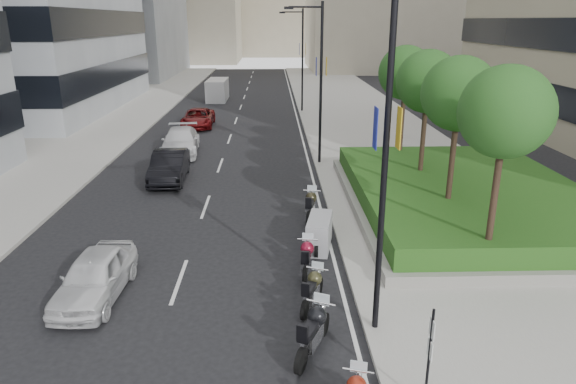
{
  "coord_description": "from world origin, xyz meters",
  "views": [
    {
      "loc": [
        1.58,
        -10.95,
        8.04
      ],
      "look_at": [
        2.13,
        7.01,
        2.0
      ],
      "focal_mm": 32.0,
      "sensor_mm": 36.0,
      "label": 1
    }
  ],
  "objects_px": {
    "lamp_post_0": "(379,150)",
    "motorcycle_4": "(307,258)",
    "lamp_post_1": "(318,76)",
    "motorcycle_5": "(319,233)",
    "motorcycle_3": "(313,289)",
    "motorcycle_2": "(314,331)",
    "car_c": "(180,141)",
    "lamp_post_2": "(301,55)",
    "car_b": "(169,166)",
    "delivery_van": "(217,91)",
    "car_d": "(198,118)",
    "motorcycle_6": "(311,206)",
    "parking_sign": "(429,353)",
    "car_a": "(95,276)"
  },
  "relations": [
    {
      "from": "car_a",
      "to": "motorcycle_2",
      "type": "bearing_deg",
      "value": -21.93
    },
    {
      "from": "lamp_post_1",
      "to": "motorcycle_5",
      "type": "height_order",
      "value": "lamp_post_1"
    },
    {
      "from": "motorcycle_6",
      "to": "car_a",
      "type": "xyz_separation_m",
      "value": [
        -6.98,
        -6.28,
        0.1
      ]
    },
    {
      "from": "car_c",
      "to": "lamp_post_0",
      "type": "bearing_deg",
      "value": -71.81
    },
    {
      "from": "motorcycle_6",
      "to": "car_b",
      "type": "height_order",
      "value": "car_b"
    },
    {
      "from": "motorcycle_4",
      "to": "car_c",
      "type": "relative_size",
      "value": 0.39
    },
    {
      "from": "lamp_post_1",
      "to": "motorcycle_3",
      "type": "relative_size",
      "value": 4.66
    },
    {
      "from": "lamp_post_1",
      "to": "car_d",
      "type": "relative_size",
      "value": 1.77
    },
    {
      "from": "motorcycle_5",
      "to": "car_a",
      "type": "relative_size",
      "value": 0.5
    },
    {
      "from": "car_d",
      "to": "delivery_van",
      "type": "distance_m",
      "value": 13.97
    },
    {
      "from": "car_a",
      "to": "car_b",
      "type": "xyz_separation_m",
      "value": [
        -0.01,
        11.98,
        0.08
      ]
    },
    {
      "from": "lamp_post_1",
      "to": "car_d",
      "type": "height_order",
      "value": "lamp_post_1"
    },
    {
      "from": "motorcycle_3",
      "to": "car_d",
      "type": "xyz_separation_m",
      "value": [
        -7.0,
        27.05,
        0.17
      ]
    },
    {
      "from": "lamp_post_0",
      "to": "motorcycle_4",
      "type": "xyz_separation_m",
      "value": [
        -1.48,
        3.4,
        -4.5
      ]
    },
    {
      "from": "lamp_post_0",
      "to": "motorcycle_5",
      "type": "xyz_separation_m",
      "value": [
        -0.88,
        5.41,
        -4.47
      ]
    },
    {
      "from": "motorcycle_4",
      "to": "motorcycle_5",
      "type": "distance_m",
      "value": 2.09
    },
    {
      "from": "car_a",
      "to": "lamp_post_2",
      "type": "bearing_deg",
      "value": 79.15
    },
    {
      "from": "motorcycle_2",
      "to": "car_c",
      "type": "relative_size",
      "value": 0.4
    },
    {
      "from": "motorcycle_2",
      "to": "delivery_van",
      "type": "relative_size",
      "value": 0.42
    },
    {
      "from": "lamp_post_1",
      "to": "car_a",
      "type": "relative_size",
      "value": 2.18
    },
    {
      "from": "lamp_post_1",
      "to": "car_c",
      "type": "distance_m",
      "value": 9.82
    },
    {
      "from": "motorcycle_3",
      "to": "car_c",
      "type": "height_order",
      "value": "car_c"
    },
    {
      "from": "motorcycle_4",
      "to": "car_b",
      "type": "height_order",
      "value": "car_b"
    },
    {
      "from": "motorcycle_2",
      "to": "motorcycle_4",
      "type": "distance_m",
      "value": 4.27
    },
    {
      "from": "motorcycle_4",
      "to": "car_a",
      "type": "bearing_deg",
      "value": 109.65
    },
    {
      "from": "motorcycle_5",
      "to": "motorcycle_6",
      "type": "relative_size",
      "value": 0.93
    },
    {
      "from": "lamp_post_0",
      "to": "car_c",
      "type": "distance_m",
      "value": 21.95
    },
    {
      "from": "parking_sign",
      "to": "car_d",
      "type": "relative_size",
      "value": 0.49
    },
    {
      "from": "lamp_post_2",
      "to": "parking_sign",
      "type": "relative_size",
      "value": 3.6
    },
    {
      "from": "lamp_post_1",
      "to": "motorcycle_5",
      "type": "relative_size",
      "value": 4.33
    },
    {
      "from": "car_a",
      "to": "car_c",
      "type": "relative_size",
      "value": 0.76
    },
    {
      "from": "lamp_post_2",
      "to": "car_b",
      "type": "bearing_deg",
      "value": -110.86
    },
    {
      "from": "lamp_post_0",
      "to": "lamp_post_1",
      "type": "distance_m",
      "value": 17.0
    },
    {
      "from": "lamp_post_1",
      "to": "motorcycle_3",
      "type": "bearing_deg",
      "value": -95.26
    },
    {
      "from": "lamp_post_0",
      "to": "motorcycle_2",
      "type": "relative_size",
      "value": 4.14
    },
    {
      "from": "motorcycle_5",
      "to": "car_d",
      "type": "bearing_deg",
      "value": 29.01
    },
    {
      "from": "lamp_post_2",
      "to": "parking_sign",
      "type": "height_order",
      "value": "lamp_post_2"
    },
    {
      "from": "lamp_post_0",
      "to": "delivery_van",
      "type": "xyz_separation_m",
      "value": [
        -8.3,
        42.38,
        -4.06
      ]
    },
    {
      "from": "car_c",
      "to": "motorcycle_3",
      "type": "bearing_deg",
      "value": -74.11
    },
    {
      "from": "lamp_post_1",
      "to": "motorcycle_4",
      "type": "bearing_deg",
      "value": -96.22
    },
    {
      "from": "car_b",
      "to": "delivery_van",
      "type": "bearing_deg",
      "value": 88.22
    },
    {
      "from": "parking_sign",
      "to": "motorcycle_3",
      "type": "relative_size",
      "value": 1.29
    },
    {
      "from": "lamp_post_1",
      "to": "motorcycle_6",
      "type": "height_order",
      "value": "lamp_post_1"
    },
    {
      "from": "motorcycle_2",
      "to": "car_a",
      "type": "xyz_separation_m",
      "value": [
        -6.39,
        2.94,
        0.08
      ]
    },
    {
      "from": "lamp_post_1",
      "to": "car_d",
      "type": "distance_m",
      "value": 14.85
    },
    {
      "from": "car_b",
      "to": "car_d",
      "type": "xyz_separation_m",
      "value": [
        -0.45,
        14.36,
        -0.08
      ]
    },
    {
      "from": "motorcycle_2",
      "to": "car_d",
      "type": "height_order",
      "value": "car_d"
    },
    {
      "from": "car_d",
      "to": "car_c",
      "type": "bearing_deg",
      "value": -90.96
    },
    {
      "from": "lamp_post_1",
      "to": "motorcycle_2",
      "type": "bearing_deg",
      "value": -95.06
    },
    {
      "from": "parking_sign",
      "to": "car_d",
      "type": "distance_m",
      "value": 32.72
    }
  ]
}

